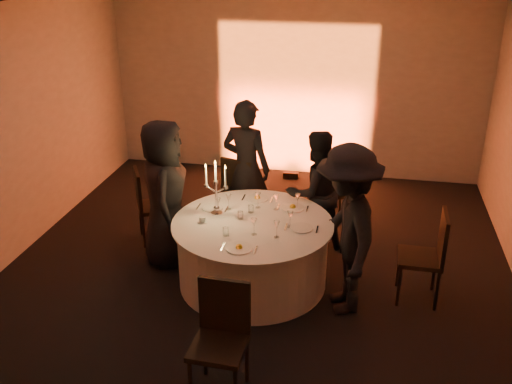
% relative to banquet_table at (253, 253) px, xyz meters
% --- Properties ---
extents(floor, '(7.00, 7.00, 0.00)m').
position_rel_banquet_table_xyz_m(floor, '(0.00, 0.00, -0.38)').
color(floor, black).
rests_on(floor, ground).
extents(ceiling, '(7.00, 7.00, 0.00)m').
position_rel_banquet_table_xyz_m(ceiling, '(0.00, 0.00, 2.62)').
color(ceiling, white).
rests_on(ceiling, wall_back).
extents(wall_back, '(7.00, 0.00, 7.00)m').
position_rel_banquet_table_xyz_m(wall_back, '(0.00, 3.50, 1.12)').
color(wall_back, '#A7A29B').
rests_on(wall_back, floor).
extents(uplighter_fixture, '(0.25, 0.12, 0.10)m').
position_rel_banquet_table_xyz_m(uplighter_fixture, '(0.00, 3.20, -0.33)').
color(uplighter_fixture, black).
rests_on(uplighter_fixture, floor).
extents(banquet_table, '(1.80, 1.80, 0.77)m').
position_rel_banquet_table_xyz_m(banquet_table, '(0.00, 0.00, 0.00)').
color(banquet_table, black).
rests_on(banquet_table, floor).
extents(chair_left, '(0.59, 0.59, 0.99)m').
position_rel_banquet_table_xyz_m(chair_left, '(-1.51, 0.73, 0.18)').
color(chair_left, black).
rests_on(chair_left, floor).
extents(chair_back_left, '(0.56, 0.56, 1.03)m').
position_rel_banquet_table_xyz_m(chair_back_left, '(-0.43, 1.31, 0.20)').
color(chair_back_left, black).
rests_on(chair_back_left, floor).
extents(chair_back_right, '(0.62, 0.62, 1.05)m').
position_rel_banquet_table_xyz_m(chair_back_right, '(0.82, 1.55, 0.21)').
color(chair_back_right, black).
rests_on(chair_back_right, floor).
extents(chair_right, '(0.47, 0.47, 1.04)m').
position_rel_banquet_table_xyz_m(chair_right, '(1.92, 0.03, 0.21)').
color(chair_right, black).
rests_on(chair_right, floor).
extents(chair_front, '(0.47, 0.47, 1.04)m').
position_rel_banquet_table_xyz_m(chair_front, '(0.08, -1.71, 0.20)').
color(chair_front, black).
rests_on(chair_front, floor).
extents(guest_left, '(0.77, 0.99, 1.80)m').
position_rel_banquet_table_xyz_m(guest_left, '(-1.11, 0.28, 0.51)').
color(guest_left, black).
rests_on(guest_left, floor).
extents(guest_back_left, '(0.76, 0.60, 1.83)m').
position_rel_banquet_table_xyz_m(guest_back_left, '(-0.33, 1.23, 0.53)').
color(guest_back_left, black).
rests_on(guest_back_left, floor).
extents(guest_back_right, '(0.97, 0.92, 1.58)m').
position_rel_banquet_table_xyz_m(guest_back_right, '(0.60, 0.92, 0.40)').
color(guest_back_right, black).
rests_on(guest_back_right, floor).
extents(guest_right, '(0.97, 1.33, 1.84)m').
position_rel_banquet_table_xyz_m(guest_right, '(1.04, -0.28, 0.53)').
color(guest_right, black).
rests_on(guest_right, floor).
extents(plate_left, '(0.36, 0.25, 0.01)m').
position_rel_banquet_table_xyz_m(plate_left, '(-0.53, 0.26, 0.39)').
color(plate_left, white).
rests_on(plate_left, banquet_table).
extents(plate_back_left, '(0.35, 0.26, 0.08)m').
position_rel_banquet_table_xyz_m(plate_back_left, '(-0.07, 0.61, 0.40)').
color(plate_back_left, white).
rests_on(plate_back_left, banquet_table).
extents(plate_back_right, '(0.35, 0.27, 0.08)m').
position_rel_banquet_table_xyz_m(plate_back_right, '(0.39, 0.44, 0.40)').
color(plate_back_right, white).
rests_on(plate_back_right, banquet_table).
extents(plate_right, '(0.36, 0.25, 0.01)m').
position_rel_banquet_table_xyz_m(plate_right, '(0.55, -0.04, 0.39)').
color(plate_right, white).
rests_on(plate_right, banquet_table).
extents(plate_front, '(0.36, 0.27, 0.08)m').
position_rel_banquet_table_xyz_m(plate_front, '(-0.02, -0.60, 0.40)').
color(plate_front, white).
rests_on(plate_front, banquet_table).
extents(coffee_cup, '(0.11, 0.11, 0.07)m').
position_rel_banquet_table_xyz_m(coffee_cup, '(-0.55, -0.10, 0.42)').
color(coffee_cup, white).
rests_on(coffee_cup, banquet_table).
extents(candelabra, '(0.28, 0.13, 0.66)m').
position_rel_banquet_table_xyz_m(candelabra, '(-0.44, 0.13, 0.62)').
color(candelabra, silver).
rests_on(candelabra, banquet_table).
extents(wine_glass_a, '(0.07, 0.07, 0.19)m').
position_rel_banquet_table_xyz_m(wine_glass_a, '(-0.34, 0.27, 0.52)').
color(wine_glass_a, white).
rests_on(wine_glass_a, banquet_table).
extents(wine_glass_b, '(0.07, 0.07, 0.19)m').
position_rel_banquet_table_xyz_m(wine_glass_b, '(0.20, 0.37, 0.52)').
color(wine_glass_b, white).
rests_on(wine_glass_b, banquet_table).
extents(wine_glass_c, '(0.07, 0.07, 0.19)m').
position_rel_banquet_table_xyz_m(wine_glass_c, '(0.44, 0.44, 0.52)').
color(wine_glass_c, white).
rests_on(wine_glass_c, banquet_table).
extents(wine_glass_d, '(0.07, 0.07, 0.19)m').
position_rel_banquet_table_xyz_m(wine_glass_d, '(-0.01, 0.38, 0.52)').
color(wine_glass_d, white).
rests_on(wine_glass_d, banquet_table).
extents(wine_glass_e, '(0.07, 0.07, 0.19)m').
position_rel_banquet_table_xyz_m(wine_glass_e, '(0.42, -0.04, 0.52)').
color(wine_glass_e, white).
rests_on(wine_glass_e, banquet_table).
extents(wine_glass_f, '(0.07, 0.07, 0.19)m').
position_rel_banquet_table_xyz_m(wine_glass_f, '(-0.43, 0.15, 0.52)').
color(wine_glass_f, white).
rests_on(wine_glass_f, banquet_table).
extents(wine_glass_g, '(0.07, 0.07, 0.19)m').
position_rel_banquet_table_xyz_m(wine_glass_g, '(0.32, -0.29, 0.52)').
color(wine_glass_g, white).
rests_on(wine_glass_g, banquet_table).
extents(wine_glass_h, '(0.07, 0.07, 0.19)m').
position_rel_banquet_table_xyz_m(wine_glass_h, '(0.07, -0.28, 0.52)').
color(wine_glass_h, white).
rests_on(wine_glass_h, banquet_table).
extents(tumbler_a, '(0.07, 0.07, 0.09)m').
position_rel_banquet_table_xyz_m(tumbler_a, '(-0.15, 0.06, 0.43)').
color(tumbler_a, white).
rests_on(tumbler_a, banquet_table).
extents(tumbler_b, '(0.07, 0.07, 0.09)m').
position_rel_banquet_table_xyz_m(tumbler_b, '(-0.22, -0.35, 0.43)').
color(tumbler_b, white).
rests_on(tumbler_b, banquet_table).
extents(tumbler_c, '(0.07, 0.07, 0.09)m').
position_rel_banquet_table_xyz_m(tumbler_c, '(-0.07, 0.24, 0.43)').
color(tumbler_c, white).
rests_on(tumbler_c, banquet_table).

